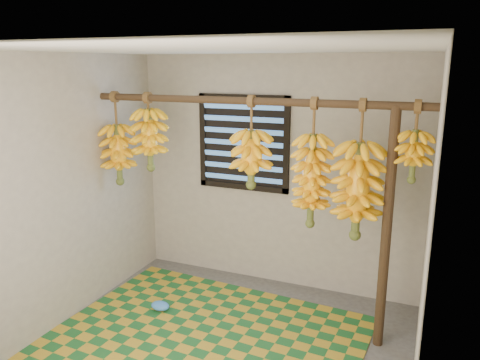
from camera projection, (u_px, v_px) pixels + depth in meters
The scene contains 16 objects.
floor at pixel (214, 357), 3.78m from camera, with size 3.00×3.00×0.01m, color #494949.
ceiling at pixel (209, 49), 3.20m from camera, with size 3.00×3.00×0.01m, color silver.
wall_back at pixel (276, 173), 4.84m from camera, with size 3.00×0.01×2.40m, color gray.
wall_left at pixel (56, 195), 4.05m from camera, with size 0.01×3.00×2.40m, color gray.
wall_right at pixel (428, 245), 2.93m from camera, with size 0.01×3.00×2.40m, color gray.
window at pixel (243, 143), 4.87m from camera, with size 1.00×0.04×1.00m.
hanging_pole at pixel (247, 101), 3.92m from camera, with size 0.06×0.06×3.00m, color #3A2719.
support_post at pixel (386, 233), 3.72m from camera, with size 0.08×0.08×2.00m, color #3A2719.
woven_mat at pixel (202, 341), 3.99m from camera, with size 2.58×2.07×0.01m, color #195725.
plastic_bag at pixel (160, 306), 4.48m from camera, with size 0.19×0.14×0.08m, color #3C83E1.
banana_bunch_a at pixel (118, 154), 4.56m from camera, with size 0.34×0.34×0.90m.
banana_bunch_b at pixel (150, 139), 4.38m from camera, with size 0.33×0.33×0.73m.
banana_bunch_c at pixel (251, 159), 4.03m from camera, with size 0.33×0.33×0.79m.
banana_bunch_d at pixel (312, 181), 3.86m from camera, with size 0.31×0.31×1.08m.
banana_bunch_e at pixel (358, 191), 3.73m from camera, with size 0.39×0.39×1.13m.
banana_bunch_f at pixel (413, 156), 3.51m from camera, with size 0.28×0.28×0.62m.
Camera 1 is at (1.48, -2.98, 2.31)m, focal length 35.00 mm.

